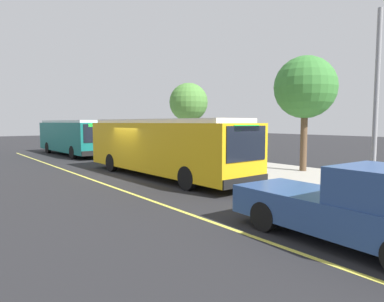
% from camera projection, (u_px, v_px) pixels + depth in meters
% --- Properties ---
extents(ground_plane, '(120.00, 120.00, 0.00)m').
position_uv_depth(ground_plane, '(132.00, 175.00, 17.86)').
color(ground_plane, '#232326').
extents(sidewalk_curb, '(44.00, 6.40, 0.15)m').
position_uv_depth(sidewalk_curb, '(216.00, 165.00, 21.52)').
color(sidewalk_curb, '#A8A399').
rests_on(sidewalk_curb, ground_plane).
extents(lane_stripe_center, '(36.00, 0.14, 0.01)m').
position_uv_depth(lane_stripe_center, '(91.00, 179.00, 16.52)').
color(lane_stripe_center, '#E0D64C').
rests_on(lane_stripe_center, ground_plane).
extents(transit_bus_main, '(11.45, 2.88, 2.95)m').
position_uv_depth(transit_bus_main, '(162.00, 145.00, 17.19)').
color(transit_bus_main, gold).
rests_on(transit_bus_main, ground_plane).
extents(transit_bus_second, '(10.34, 2.84, 2.95)m').
position_uv_depth(transit_bus_second, '(73.00, 136.00, 28.78)').
color(transit_bus_second, '#146B66').
rests_on(transit_bus_second, ground_plane).
extents(pickup_truck, '(5.47, 2.21, 1.85)m').
position_uv_depth(pickup_truck, '(354.00, 208.00, 7.64)').
color(pickup_truck, '#2D4C84').
rests_on(pickup_truck, ground_plane).
extents(bus_shelter, '(2.90, 1.60, 2.48)m').
position_uv_depth(bus_shelter, '(212.00, 136.00, 21.67)').
color(bus_shelter, '#333338').
rests_on(bus_shelter, sidewalk_curb).
extents(waiting_bench, '(1.60, 0.48, 0.95)m').
position_uv_depth(waiting_bench, '(218.00, 156.00, 21.50)').
color(waiting_bench, brown).
rests_on(waiting_bench, sidewalk_curb).
extents(route_sign_post, '(0.44, 0.08, 2.80)m').
position_uv_depth(route_sign_post, '(208.00, 138.00, 18.30)').
color(route_sign_post, '#333338').
rests_on(route_sign_post, sidewalk_curb).
extents(pedestrian_commuter, '(0.24, 0.40, 1.69)m').
position_uv_depth(pedestrian_commuter, '(213.00, 153.00, 18.46)').
color(pedestrian_commuter, '#282D47').
rests_on(pedestrian_commuter, sidewalk_curb).
extents(street_tree_near_shelter, '(3.32, 3.32, 6.16)m').
position_uv_depth(street_tree_near_shelter, '(305.00, 88.00, 18.07)').
color(street_tree_near_shelter, brown).
rests_on(street_tree_near_shelter, sidewalk_curb).
extents(street_tree_upstreet, '(3.14, 3.14, 5.83)m').
position_uv_depth(street_tree_upstreet, '(189.00, 103.00, 27.55)').
color(street_tree_upstreet, brown).
rests_on(street_tree_upstreet, sidewalk_curb).
extents(utility_pole, '(0.16, 0.16, 6.40)m').
position_uv_depth(utility_pole, '(376.00, 106.00, 11.38)').
color(utility_pole, gray).
rests_on(utility_pole, sidewalk_curb).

